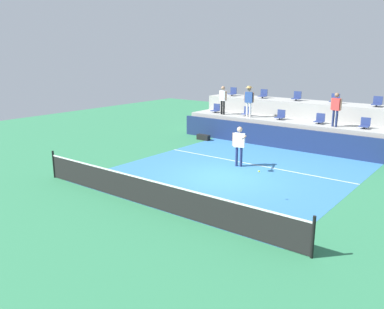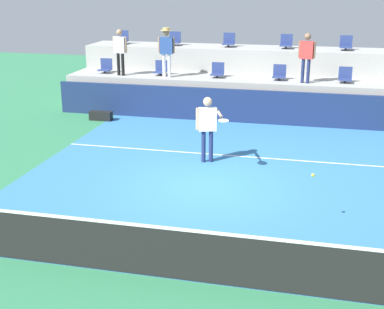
% 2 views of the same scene
% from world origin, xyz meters
% --- Properties ---
extents(ground_plane, '(40.00, 40.00, 0.00)m').
position_xyz_m(ground_plane, '(0.00, 0.00, 0.00)').
color(ground_plane, '#2D754C').
extents(court_inner_paint, '(9.00, 10.00, 0.01)m').
position_xyz_m(court_inner_paint, '(0.00, 1.00, 0.00)').
color(court_inner_paint, teal).
rests_on(court_inner_paint, ground_plane).
extents(court_service_line, '(9.00, 0.06, 0.00)m').
position_xyz_m(court_service_line, '(0.00, 2.40, 0.01)').
color(court_service_line, white).
rests_on(court_service_line, ground_plane).
extents(tennis_net, '(10.48, 0.08, 1.07)m').
position_xyz_m(tennis_net, '(0.00, -4.00, 0.50)').
color(tennis_net, black).
rests_on(tennis_net, ground_plane).
extents(sponsor_backboard, '(13.00, 0.16, 1.10)m').
position_xyz_m(sponsor_backboard, '(0.00, 6.00, 0.55)').
color(sponsor_backboard, navy).
rests_on(sponsor_backboard, ground_plane).
extents(seating_tier_lower, '(13.00, 1.80, 1.25)m').
position_xyz_m(seating_tier_lower, '(0.00, 7.30, 0.62)').
color(seating_tier_lower, '#9E9E99').
rests_on(seating_tier_lower, ground_plane).
extents(seating_tier_upper, '(13.00, 1.80, 2.10)m').
position_xyz_m(seating_tier_upper, '(0.00, 9.10, 1.05)').
color(seating_tier_upper, '#9E9E99').
rests_on(seating_tier_upper, ground_plane).
extents(stadium_chair_lower_far_left, '(0.44, 0.40, 0.52)m').
position_xyz_m(stadium_chair_lower_far_left, '(-5.30, 7.23, 1.46)').
color(stadium_chair_lower_far_left, '#2D2D33').
rests_on(stadium_chair_lower_far_left, seating_tier_lower).
extents(stadium_chair_lower_left, '(0.44, 0.40, 0.52)m').
position_xyz_m(stadium_chair_lower_left, '(-3.19, 7.23, 1.46)').
color(stadium_chair_lower_left, '#2D2D33').
rests_on(stadium_chair_lower_left, seating_tier_lower).
extents(stadium_chair_lower_mid_left, '(0.44, 0.40, 0.52)m').
position_xyz_m(stadium_chair_lower_mid_left, '(-1.11, 7.23, 1.46)').
color(stadium_chair_lower_mid_left, '#2D2D33').
rests_on(stadium_chair_lower_mid_left, seating_tier_lower).
extents(stadium_chair_lower_mid_right, '(0.44, 0.40, 0.52)m').
position_xyz_m(stadium_chair_lower_mid_right, '(1.04, 7.23, 1.46)').
color(stadium_chair_lower_mid_right, '#2D2D33').
rests_on(stadium_chair_lower_mid_right, seating_tier_lower).
extents(stadium_chair_lower_right, '(0.44, 0.40, 0.52)m').
position_xyz_m(stadium_chair_lower_right, '(3.22, 7.23, 1.46)').
color(stadium_chair_lower_right, '#2D2D33').
rests_on(stadium_chair_lower_right, seating_tier_lower).
extents(stadium_chair_upper_far_left, '(0.44, 0.40, 0.52)m').
position_xyz_m(stadium_chair_upper_far_left, '(-5.28, 9.03, 2.31)').
color(stadium_chair_upper_far_left, '#2D2D33').
rests_on(stadium_chair_upper_far_left, seating_tier_upper).
extents(stadium_chair_upper_left, '(0.44, 0.40, 0.52)m').
position_xyz_m(stadium_chair_upper_left, '(-3.15, 9.03, 2.31)').
color(stadium_chair_upper_left, '#2D2D33').
rests_on(stadium_chair_upper_left, seating_tier_upper).
extents(stadium_chair_upper_mid_left, '(0.44, 0.40, 0.52)m').
position_xyz_m(stadium_chair_upper_mid_left, '(-1.03, 9.03, 2.31)').
color(stadium_chair_upper_mid_left, '#2D2D33').
rests_on(stadium_chair_upper_mid_left, seating_tier_upper).
extents(stadium_chair_upper_mid_right, '(0.44, 0.40, 0.52)m').
position_xyz_m(stadium_chair_upper_mid_right, '(1.11, 9.03, 2.31)').
color(stadium_chair_upper_mid_right, '#2D2D33').
rests_on(stadium_chair_upper_mid_right, seating_tier_upper).
extents(stadium_chair_upper_right, '(0.44, 0.40, 0.52)m').
position_xyz_m(stadium_chair_upper_right, '(3.23, 9.03, 2.31)').
color(stadium_chair_upper_right, '#2D2D33').
rests_on(stadium_chair_upper_right, seating_tier_upper).
extents(tennis_player, '(1.02, 1.13, 1.72)m').
position_xyz_m(tennis_player, '(-0.32, 1.74, 1.06)').
color(tennis_player, navy).
rests_on(tennis_player, ground_plane).
extents(spectator_leaning_on_rail, '(0.57, 0.27, 1.62)m').
position_xyz_m(spectator_leaning_on_rail, '(-4.57, 6.85, 2.22)').
color(spectator_leaning_on_rail, black).
rests_on(spectator_leaning_on_rail, seating_tier_lower).
extents(spectator_with_hat, '(0.59, 0.44, 1.71)m').
position_xyz_m(spectator_with_hat, '(-2.86, 6.85, 2.30)').
color(spectator_with_hat, white).
rests_on(spectator_with_hat, seating_tier_lower).
extents(spectator_in_white, '(0.58, 0.28, 1.63)m').
position_xyz_m(spectator_in_white, '(1.92, 6.85, 2.23)').
color(spectator_in_white, navy).
rests_on(spectator_in_white, seating_tier_lower).
extents(tennis_ball, '(0.07, 0.07, 0.07)m').
position_xyz_m(tennis_ball, '(2.37, -1.47, 1.03)').
color(tennis_ball, '#CCE033').
extents(equipment_bag, '(0.76, 0.28, 0.30)m').
position_xyz_m(equipment_bag, '(-4.72, 5.19, 0.15)').
color(equipment_bag, black).
rests_on(equipment_bag, ground_plane).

